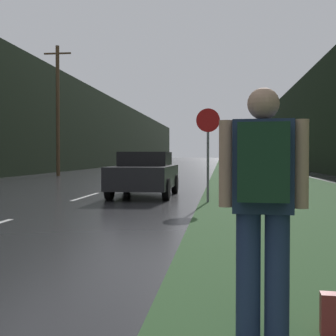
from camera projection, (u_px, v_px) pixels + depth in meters
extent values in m
cube|color=#33562D|center=(250.00, 171.00, 39.16)|extent=(6.00, 240.00, 0.02)
cube|color=silver|center=(86.00, 196.00, 15.29)|extent=(0.12, 3.00, 0.01)
cube|color=silver|center=(128.00, 184.00, 22.24)|extent=(0.12, 3.00, 0.01)
cube|color=silver|center=(150.00, 177.00, 29.19)|extent=(0.12, 3.00, 0.01)
cube|color=silver|center=(164.00, 173.00, 36.15)|extent=(0.12, 3.00, 0.01)
cube|color=black|center=(90.00, 129.00, 50.84)|extent=(2.00, 140.00, 8.42)
cube|color=black|center=(303.00, 127.00, 48.31)|extent=(2.00, 140.00, 8.56)
cylinder|color=#4C3823|center=(58.00, 111.00, 30.54)|extent=(0.24, 0.24, 8.50)
cube|color=#4C3823|center=(57.00, 53.00, 30.44)|extent=(1.80, 0.10, 0.10)
cylinder|color=slate|center=(208.00, 168.00, 13.24)|extent=(0.07, 0.07, 2.00)
cylinder|color=#B71414|center=(208.00, 120.00, 13.21)|extent=(0.67, 0.02, 0.67)
cylinder|color=navy|center=(248.00, 276.00, 3.40)|extent=(0.18, 0.18, 0.93)
cylinder|color=navy|center=(277.00, 277.00, 3.36)|extent=(0.18, 0.18, 0.93)
cube|color=navy|center=(263.00, 166.00, 3.36)|extent=(0.45, 0.28, 0.67)
sphere|color=tan|center=(263.00, 104.00, 3.35)|extent=(0.23, 0.23, 0.23)
cylinder|color=tan|center=(226.00, 164.00, 3.41)|extent=(0.10, 0.10, 0.63)
cylinder|color=tan|center=(301.00, 164.00, 3.31)|extent=(0.10, 0.10, 0.63)
cube|color=#193823|center=(263.00, 162.00, 3.15)|extent=(0.36, 0.21, 0.53)
cube|color=black|center=(145.00, 177.00, 15.38)|extent=(1.83, 4.23, 0.71)
cube|color=black|center=(146.00, 159.00, 15.58)|extent=(1.56, 1.91, 0.46)
cylinder|color=black|center=(166.00, 189.00, 13.99)|extent=(0.20, 0.66, 0.66)
cylinder|color=black|center=(109.00, 189.00, 14.19)|extent=(0.20, 0.66, 0.66)
cylinder|color=black|center=(175.00, 184.00, 16.60)|extent=(0.20, 0.66, 0.66)
cylinder|color=black|center=(127.00, 184.00, 16.79)|extent=(0.20, 0.66, 0.66)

